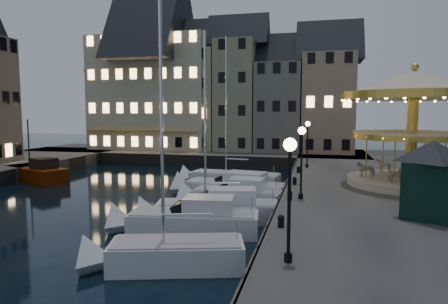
% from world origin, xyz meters
% --- Properties ---
extents(ground, '(160.00, 160.00, 0.00)m').
position_xyz_m(ground, '(0.00, 0.00, 0.00)').
color(ground, black).
rests_on(ground, ground).
extents(quay_east, '(16.00, 56.00, 1.30)m').
position_xyz_m(quay_east, '(14.00, 6.00, 0.65)').
color(quay_east, '#474442').
rests_on(quay_east, ground).
extents(quay_north, '(44.00, 12.00, 1.30)m').
position_xyz_m(quay_north, '(-8.00, 28.00, 0.65)').
color(quay_north, '#474442').
rests_on(quay_north, ground).
extents(quaywall_e, '(0.15, 44.00, 1.30)m').
position_xyz_m(quaywall_e, '(6.00, 6.00, 0.65)').
color(quaywall_e, '#47423A').
rests_on(quaywall_e, ground).
extents(quaywall_n, '(48.00, 0.15, 1.30)m').
position_xyz_m(quaywall_n, '(-6.00, 22.00, 0.65)').
color(quaywall_n, '#47423A').
rests_on(quaywall_n, ground).
extents(streetlamp_a, '(0.44, 0.44, 4.17)m').
position_xyz_m(streetlamp_a, '(7.20, -9.00, 4.02)').
color(streetlamp_a, black).
rests_on(streetlamp_a, quay_east).
extents(streetlamp_b, '(0.44, 0.44, 4.17)m').
position_xyz_m(streetlamp_b, '(7.20, 1.00, 4.02)').
color(streetlamp_b, black).
rests_on(streetlamp_b, quay_east).
extents(streetlamp_c, '(0.44, 0.44, 4.17)m').
position_xyz_m(streetlamp_c, '(7.20, 14.50, 4.02)').
color(streetlamp_c, black).
rests_on(streetlamp_c, quay_east).
extents(bollard_a, '(0.30, 0.30, 0.57)m').
position_xyz_m(bollard_a, '(6.60, -5.00, 1.60)').
color(bollard_a, black).
rests_on(bollard_a, quay_east).
extents(bollard_b, '(0.30, 0.30, 0.57)m').
position_xyz_m(bollard_b, '(6.60, 0.50, 1.60)').
color(bollard_b, black).
rests_on(bollard_b, quay_east).
extents(bollard_c, '(0.30, 0.30, 0.57)m').
position_xyz_m(bollard_c, '(6.60, 5.50, 1.60)').
color(bollard_c, black).
rests_on(bollard_c, quay_east).
extents(bollard_d, '(0.30, 0.30, 0.57)m').
position_xyz_m(bollard_d, '(6.60, 11.00, 1.60)').
color(bollard_d, black).
rests_on(bollard_d, quay_east).
extents(townhouse_na, '(5.50, 8.00, 12.80)m').
position_xyz_m(townhouse_na, '(-19.50, 30.00, 7.78)').
color(townhouse_na, gray).
rests_on(townhouse_na, quay_north).
extents(townhouse_nb, '(6.16, 8.00, 13.80)m').
position_xyz_m(townhouse_nb, '(-14.05, 30.00, 8.28)').
color(townhouse_nb, slate).
rests_on(townhouse_nb, quay_north).
extents(townhouse_nc, '(6.82, 8.00, 14.80)m').
position_xyz_m(townhouse_nc, '(-8.00, 30.00, 8.78)').
color(townhouse_nc, tan).
rests_on(townhouse_nc, quay_north).
extents(townhouse_nd, '(5.50, 8.00, 15.80)m').
position_xyz_m(townhouse_nd, '(-2.25, 30.00, 9.28)').
color(townhouse_nd, gray).
rests_on(townhouse_nd, quay_north).
extents(townhouse_ne, '(6.16, 8.00, 12.80)m').
position_xyz_m(townhouse_ne, '(3.20, 30.00, 7.78)').
color(townhouse_ne, slate).
rests_on(townhouse_ne, quay_north).
extents(townhouse_nf, '(6.82, 8.00, 13.80)m').
position_xyz_m(townhouse_nf, '(9.25, 30.00, 8.28)').
color(townhouse_nf, gray).
rests_on(townhouse_nf, quay_north).
extents(hotel_corner, '(17.60, 9.00, 16.80)m').
position_xyz_m(hotel_corner, '(-14.00, 30.00, 9.78)').
color(hotel_corner, beige).
rests_on(hotel_corner, quay_north).
extents(motorboat_a, '(6.46, 3.59, 10.66)m').
position_xyz_m(motorboat_a, '(2.10, -7.51, 0.54)').
color(motorboat_a, silver).
rests_on(motorboat_a, ground).
extents(motorboat_b, '(7.80, 3.14, 2.15)m').
position_xyz_m(motorboat_b, '(1.49, -2.77, 0.64)').
color(motorboat_b, silver).
rests_on(motorboat_b, ground).
extents(motorboat_c, '(8.10, 3.56, 10.71)m').
position_xyz_m(motorboat_c, '(2.14, -0.31, 0.68)').
color(motorboat_c, silver).
rests_on(motorboat_c, ground).
extents(motorboat_d, '(6.90, 2.54, 2.15)m').
position_xyz_m(motorboat_d, '(2.49, 3.65, 0.64)').
color(motorboat_d, silver).
rests_on(motorboat_d, ground).
extents(motorboat_e, '(8.64, 3.88, 2.15)m').
position_xyz_m(motorboat_e, '(1.75, 6.41, 0.64)').
color(motorboat_e, silver).
rests_on(motorboat_e, ground).
extents(motorboat_f, '(8.80, 3.33, 11.63)m').
position_xyz_m(motorboat_f, '(0.63, 11.09, 0.53)').
color(motorboat_f, silver).
rests_on(motorboat_f, ground).
extents(red_fishing_boat, '(7.48, 5.09, 5.83)m').
position_xyz_m(red_fishing_boat, '(-16.85, 9.07, 0.69)').
color(red_fishing_boat, '#5F1C01').
rests_on(red_fishing_boat, ground).
extents(carousel, '(9.42, 9.42, 8.24)m').
position_xyz_m(carousel, '(14.29, 7.01, 6.73)').
color(carousel, beige).
rests_on(carousel, quay_east).
extents(ticket_kiosk, '(3.59, 3.59, 4.21)m').
position_xyz_m(ticket_kiosk, '(13.33, -1.89, 3.80)').
color(ticket_kiosk, black).
rests_on(ticket_kiosk, quay_east).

